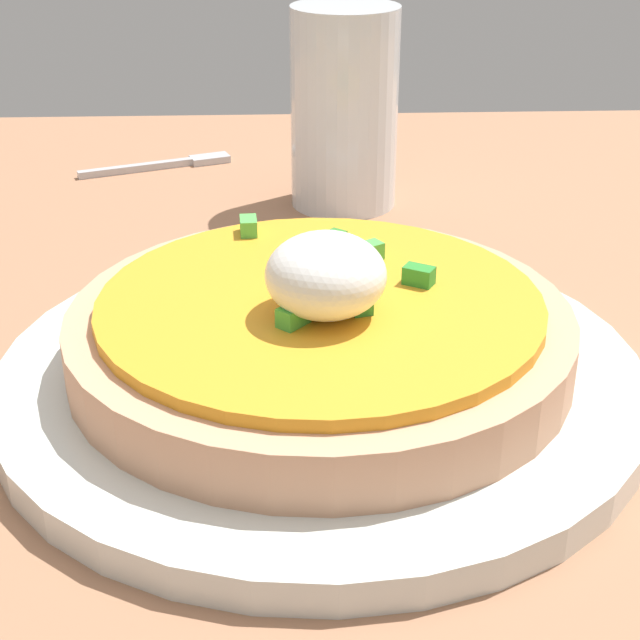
{
  "coord_description": "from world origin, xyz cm",
  "views": [
    {
      "loc": [
        -8.56,
        -46.83,
        24.89
      ],
      "look_at": [
        -7.01,
        -10.26,
        6.25
      ],
      "focal_mm": 54.56,
      "sensor_mm": 36.0,
      "label": 1
    }
  ],
  "objects_px": {
    "plate": "(320,375)",
    "fork": "(169,164)",
    "cup_near": "(344,120)",
    "pizza": "(320,328)"
  },
  "relations": [
    {
      "from": "plate",
      "to": "pizza",
      "type": "distance_m",
      "value": 0.02
    },
    {
      "from": "cup_near",
      "to": "fork",
      "type": "distance_m",
      "value": 0.15
    },
    {
      "from": "pizza",
      "to": "fork",
      "type": "bearing_deg",
      "value": 106.92
    },
    {
      "from": "pizza",
      "to": "fork",
      "type": "relative_size",
      "value": 2.0
    },
    {
      "from": "fork",
      "to": "pizza",
      "type": "bearing_deg",
      "value": -93.54
    },
    {
      "from": "plate",
      "to": "pizza",
      "type": "height_order",
      "value": "pizza"
    },
    {
      "from": "plate",
      "to": "cup_near",
      "type": "relative_size",
      "value": 2.22
    },
    {
      "from": "fork",
      "to": "cup_near",
      "type": "bearing_deg",
      "value": -53.54
    },
    {
      "from": "pizza",
      "to": "cup_near",
      "type": "height_order",
      "value": "cup_near"
    },
    {
      "from": "plate",
      "to": "fork",
      "type": "distance_m",
      "value": 0.33
    }
  ]
}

